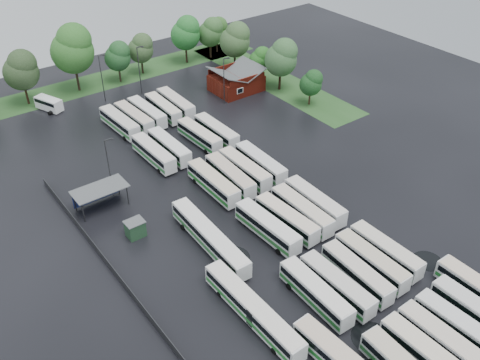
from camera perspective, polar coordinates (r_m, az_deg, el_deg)
ground at (r=77.16m, az=4.17°, el=-6.13°), size 160.00×160.00×0.00m
brick_building at (r=117.25m, az=-0.40°, el=10.38°), size 10.07×8.60×5.39m
wash_shed at (r=83.62m, az=-14.82°, el=-1.09°), size 8.20×4.20×3.58m
utility_hut at (r=77.84m, az=-11.11°, el=-5.11°), size 2.70×2.20×2.62m
grass_strip_north at (r=126.11m, az=-14.75°, el=10.12°), size 80.00×10.00×0.01m
grass_strip_east at (r=123.70m, az=3.39°, el=10.73°), size 10.00×50.00×0.01m
west_fence at (r=73.48m, az=-13.54°, el=-9.15°), size 0.10×50.00×1.20m
bus_r0c1 at (r=64.26m, az=19.34°, el=-17.30°), size 2.59×11.40×3.16m
bus_r0c2 at (r=66.02m, az=20.98°, el=-15.93°), size 2.58×11.54×3.20m
bus_r0c3 at (r=68.23m, az=22.36°, el=-14.35°), size 2.73×11.11×3.07m
bus_r0c4 at (r=70.51m, az=23.88°, el=-12.84°), size 2.51×11.24×3.12m
bus_r1c0 at (r=67.52m, az=8.08°, el=-11.83°), size 2.83×11.44×3.16m
bus_r1c1 at (r=68.88m, az=10.29°, el=-10.96°), size 2.40×11.23×3.13m
bus_r1c2 at (r=70.90m, az=12.36°, el=-9.68°), size 2.89×11.16×3.08m
bus_r1c3 at (r=72.87m, az=13.83°, el=-8.42°), size 2.59×11.35×3.15m
bus_r1c4 at (r=74.94m, az=15.28°, el=-7.30°), size 2.42×11.11×3.09m
bus_r2c1 at (r=76.02m, az=2.95°, el=-5.03°), size 2.90×11.77×3.25m
bus_r2c2 at (r=77.73m, az=5.01°, el=-4.16°), size 2.94×11.34×3.13m
bus_r2c3 at (r=79.38m, az=6.62°, el=-3.28°), size 2.63×11.58×3.21m
bus_r2c4 at (r=81.36m, az=7.97°, el=-2.32°), size 2.71×11.57×3.21m
bus_r3c1 at (r=84.67m, az=-2.86°, el=-0.30°), size 2.62×11.71×3.25m
bus_r3c2 at (r=86.19m, az=-1.06°, el=0.44°), size 2.99×11.63×3.21m
bus_r3c3 at (r=87.83m, az=0.49°, el=1.17°), size 2.48×11.53×3.21m
bus_r3c4 at (r=89.40m, az=2.20°, el=1.81°), size 2.79×11.60×3.21m
bus_r4c0 at (r=93.22m, az=-9.21°, el=2.84°), size 2.60×11.42×3.17m
bus_r4c1 at (r=94.61m, az=-7.55°, el=3.52°), size 2.42×11.33×3.15m
bus_r4c3 at (r=97.56m, az=-4.36°, el=4.75°), size 2.75×11.14×3.08m
bus_r4c4 at (r=98.70m, az=-2.54°, el=5.23°), size 2.49×11.29×3.14m
bus_r5c0 at (r=103.91m, az=-12.71°, el=6.00°), size 2.96×11.58×3.19m
bus_r5c1 at (r=105.20m, az=-11.23°, el=6.55°), size 2.93×11.37×3.14m
bus_r5c2 at (r=106.62m, az=-9.89°, el=7.11°), size 2.76×11.35×3.14m
bus_r5c3 at (r=107.78m, az=-8.20°, el=7.58°), size 2.59×11.11×3.08m
bus_r5c4 at (r=109.23m, az=-6.86°, el=8.12°), size 2.68×11.54×3.20m
artic_bus_west_b at (r=74.39m, az=-3.26°, el=-6.15°), size 3.07×17.12×3.16m
artic_bus_west_c at (r=65.12m, az=1.37°, el=-13.67°), size 2.43×16.65×3.09m
minibus at (r=115.81m, az=-19.73°, el=7.70°), size 4.25×6.35×2.61m
tree_north_1 at (r=117.59m, az=-22.28°, el=10.85°), size 7.07×7.07×11.72m
tree_north_2 at (r=119.44m, az=-17.40°, el=13.28°), size 8.98×8.98×14.87m
tree_north_3 at (r=122.79m, az=-12.87°, el=12.80°), size 5.68×5.68×9.41m
tree_north_4 at (r=126.02m, az=-10.50°, el=13.69°), size 5.75×5.75×9.52m
tree_north_5 at (r=130.31m, az=-5.77°, el=15.38°), size 6.90×6.90×11.43m
tree_north_6 at (r=136.77m, az=-2.43°, el=15.74°), size 5.36×5.36×8.88m
tree_east_0 at (r=110.86m, az=7.66°, el=10.27°), size 4.59×4.59×7.60m
tree_east_1 at (r=115.93m, az=4.50°, el=12.94°), size 6.92×6.92×11.46m
tree_east_2 at (r=120.73m, az=2.21°, el=12.76°), size 4.79×4.78×7.92m
tree_east_3 at (r=125.53m, az=-0.46°, el=14.79°), size 6.91×6.91×11.45m
tree_east_4 at (r=133.26m, az=-3.12°, el=15.51°), size 6.01×6.01×9.96m
lamp_post_ne at (r=109.94m, az=-1.67°, el=10.85°), size 1.52×0.30×9.90m
lamp_post_nw at (r=84.40m, az=-13.80°, el=1.73°), size 1.53×0.30×9.91m
lamp_post_back_w at (r=114.56m, az=-14.50°, el=10.80°), size 1.54×0.30×10.00m
lamp_post_back_e at (r=115.80m, az=-10.66°, el=11.73°), size 1.62×0.31×10.50m
puddle_0 at (r=66.45m, az=13.88°, el=-16.04°), size 4.91×4.91×0.01m
puddle_1 at (r=72.26m, az=21.97°, el=-12.81°), size 3.04×3.04×0.01m
puddle_2 at (r=73.83m, az=-0.77°, el=-8.29°), size 4.80×4.80×0.01m
puddle_3 at (r=80.00m, az=6.99°, el=-4.58°), size 3.30×3.30×0.01m
puddle_4 at (r=77.66m, az=19.35°, el=-8.15°), size 4.08×4.08×0.01m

